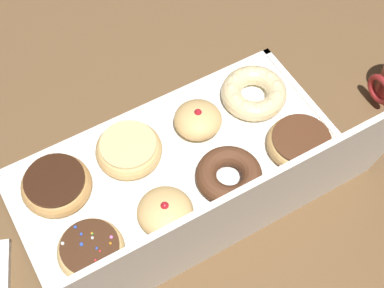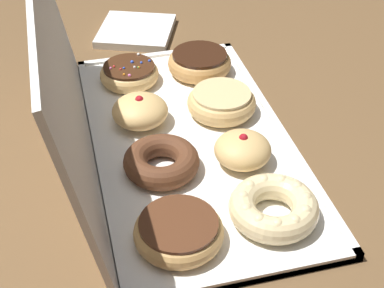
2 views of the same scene
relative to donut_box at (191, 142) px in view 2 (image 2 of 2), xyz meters
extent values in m
plane|color=brown|center=(0.00, 0.00, -0.01)|extent=(3.00, 3.00, 0.00)
cube|color=white|center=(0.00, 0.00, 0.00)|extent=(0.57, 0.31, 0.01)
cube|color=white|center=(0.00, -0.15, 0.00)|extent=(0.57, 0.01, 0.01)
cube|color=white|center=(0.00, 0.15, 0.00)|extent=(0.57, 0.01, 0.01)
cube|color=white|center=(-0.28, 0.00, 0.00)|extent=(0.01, 0.31, 0.01)
cube|color=white|center=(0.28, 0.00, 0.00)|extent=(0.01, 0.31, 0.01)
cube|color=white|center=(0.00, 0.18, 0.14)|extent=(0.57, 0.06, 0.29)
torus|color=beige|center=(-0.19, -0.06, 0.02)|extent=(0.12, 0.12, 0.04)
sphere|color=beige|center=(-0.15, -0.06, 0.03)|extent=(0.02, 0.02, 0.02)
sphere|color=beige|center=(-0.16, -0.04, 0.03)|extent=(0.02, 0.02, 0.02)
sphere|color=beige|center=(-0.18, -0.03, 0.03)|extent=(0.02, 0.02, 0.02)
sphere|color=beige|center=(-0.20, -0.02, 0.03)|extent=(0.02, 0.02, 0.02)
sphere|color=beige|center=(-0.22, -0.03, 0.03)|extent=(0.02, 0.02, 0.02)
sphere|color=beige|center=(-0.23, -0.05, 0.03)|extent=(0.02, 0.02, 0.02)
sphere|color=beige|center=(-0.23, -0.08, 0.03)|extent=(0.02, 0.02, 0.02)
sphere|color=beige|center=(-0.22, -0.10, 0.03)|extent=(0.02, 0.02, 0.02)
sphere|color=beige|center=(-0.20, -0.11, 0.03)|extent=(0.02, 0.02, 0.02)
sphere|color=beige|center=(-0.18, -0.10, 0.03)|extent=(0.02, 0.02, 0.02)
sphere|color=beige|center=(-0.16, -0.09, 0.03)|extent=(0.02, 0.02, 0.02)
ellipsoid|color=#E5B770|center=(-0.07, -0.06, 0.03)|extent=(0.09, 0.09, 0.05)
sphere|color=#B21923|center=(-0.07, -0.06, 0.05)|extent=(0.01, 0.01, 0.01)
torus|color=#E5B770|center=(0.06, -0.07, 0.02)|extent=(0.12, 0.12, 0.04)
cylinder|color=#EACC8C|center=(0.06, -0.07, 0.04)|extent=(0.10, 0.10, 0.01)
torus|color=tan|center=(0.20, -0.07, 0.02)|extent=(0.12, 0.12, 0.04)
cylinder|color=#381E11|center=(0.20, -0.07, 0.04)|extent=(0.10, 0.10, 0.01)
torus|color=tan|center=(-0.20, 0.07, 0.02)|extent=(0.12, 0.12, 0.03)
cylinder|color=#59331E|center=(-0.20, 0.07, 0.04)|extent=(0.10, 0.10, 0.01)
torus|color=#59331E|center=(-0.06, 0.06, 0.02)|extent=(0.11, 0.11, 0.04)
ellipsoid|color=#E5B770|center=(0.07, 0.07, 0.03)|extent=(0.09, 0.09, 0.05)
sphere|color=#B21923|center=(0.07, 0.07, 0.05)|extent=(0.01, 0.01, 0.01)
torus|color=#E5B770|center=(0.20, 0.07, 0.02)|extent=(0.11, 0.11, 0.03)
cylinder|color=#472816|center=(0.20, 0.07, 0.04)|extent=(0.09, 0.09, 0.01)
sphere|color=white|center=(0.23, 0.04, 0.04)|extent=(0.01, 0.01, 0.01)
sphere|color=red|center=(0.20, 0.09, 0.04)|extent=(0.00, 0.00, 0.00)
sphere|color=blue|center=(0.20, 0.03, 0.04)|extent=(0.01, 0.01, 0.01)
sphere|color=green|center=(0.18, 0.05, 0.04)|extent=(0.00, 0.00, 0.00)
sphere|color=orange|center=(0.18, 0.05, 0.04)|extent=(0.00, 0.00, 0.00)
sphere|color=blue|center=(0.20, 0.04, 0.04)|extent=(0.00, 0.00, 0.00)
sphere|color=orange|center=(0.17, 0.08, 0.04)|extent=(0.00, 0.00, 0.00)
sphere|color=blue|center=(0.21, 0.06, 0.04)|extent=(0.01, 0.01, 0.01)
sphere|color=red|center=(0.19, 0.08, 0.04)|extent=(0.00, 0.00, 0.00)
sphere|color=blue|center=(0.19, 0.08, 0.04)|extent=(0.00, 0.00, 0.00)
sphere|color=white|center=(0.19, 0.06, 0.04)|extent=(0.00, 0.00, 0.00)
sphere|color=pink|center=(0.19, 0.10, 0.04)|extent=(0.00, 0.00, 0.00)
sphere|color=pink|center=(0.16, 0.07, 0.04)|extent=(0.01, 0.01, 0.01)
cube|color=white|center=(0.40, 0.02, 0.00)|extent=(0.19, 0.19, 0.02)
camera|label=1|loc=(0.23, 0.45, 0.87)|focal=54.10mm
camera|label=2|loc=(-0.69, 0.17, 0.56)|focal=53.21mm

